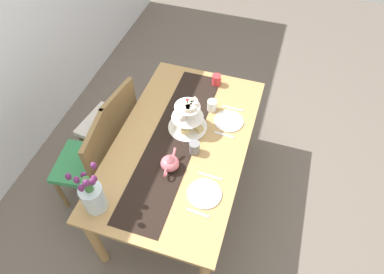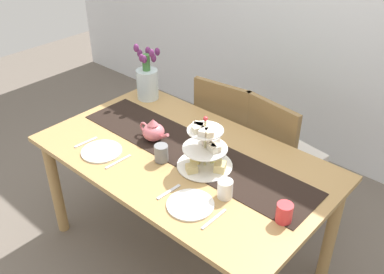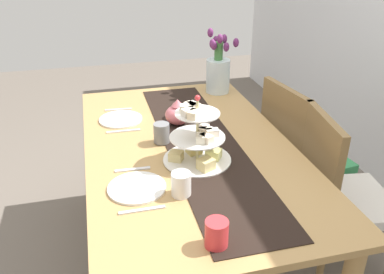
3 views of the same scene
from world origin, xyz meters
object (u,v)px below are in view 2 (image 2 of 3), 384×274
object	(u,v)px
chair_right	(279,152)
teapot	(153,131)
tulip_vase	(147,80)
mug_white_text	(225,189)
dinner_plate_left	(102,151)
dinner_plate_right	(190,205)
knife_left	(118,162)
mug_grey	(161,153)
dining_table	(184,170)
fork_right	(169,192)
knife_right	(214,219)
mug_orange	(284,213)
chair_left	(228,130)
tiered_cake_stand	(206,151)
fork_left	(86,142)

from	to	relation	value
chair_right	teapot	distance (m)	0.89
tulip_vase	mug_white_text	world-z (taller)	tulip_vase
dinner_plate_left	dinner_plate_right	distance (m)	0.68
knife_left	mug_grey	bearing A→B (deg)	44.86
teapot	mug_grey	world-z (taller)	teapot
dining_table	dinner_plate_right	size ratio (longest dim) A/B	7.18
tulip_vase	fork_right	size ratio (longest dim) A/B	2.62
knife_right	mug_orange	world-z (taller)	mug_orange
mug_white_text	fork_right	bearing A→B (deg)	-144.79
dinner_plate_left	mug_orange	bearing A→B (deg)	10.96
dining_table	dinner_plate_left	xyz separation A→B (m)	(-0.37, -0.29, 0.11)
chair_left	chair_right	size ratio (longest dim) A/B	1.00
chair_right	mug_orange	xyz separation A→B (m)	(0.49, -0.79, 0.29)
chair_left	tiered_cake_stand	size ratio (longest dim) A/B	2.99
chair_left	knife_right	size ratio (longest dim) A/B	5.35
knife_right	mug_orange	distance (m)	0.32
chair_right	knife_left	xyz separation A→B (m)	(-0.42, -0.99, 0.25)
dinner_plate_left	knife_right	xyz separation A→B (m)	(0.82, 0.00, -0.00)
dining_table	teapot	xyz separation A→B (m)	(-0.24, 0.00, 0.16)
chair_right	knife_left	distance (m)	1.11
chair_left	knife_left	xyz separation A→B (m)	(-0.00, -0.99, 0.25)
tulip_vase	fork_left	bearing A→B (deg)	-77.00
dinner_plate_right	fork_right	xyz separation A→B (m)	(-0.14, 0.00, -0.00)
dinner_plate_left	mug_white_text	bearing A→B (deg)	11.94
chair_left	tiered_cake_stand	bearing A→B (deg)	-61.85
dinner_plate_right	mug_white_text	world-z (taller)	mug_white_text
tiered_cake_stand	knife_left	world-z (taller)	tiered_cake_stand
teapot	tiered_cake_stand	bearing A→B (deg)	0.23
chair_right	mug_white_text	bearing A→B (deg)	-77.33
dinner_plate_left	mug_grey	world-z (taller)	mug_grey
fork_right	mug_white_text	xyz separation A→B (m)	(0.23, 0.16, 0.04)
knife_left	mug_white_text	bearing A→B (deg)	14.65
chair_right	fork_right	xyz separation A→B (m)	(-0.04, -0.99, 0.25)
chair_left	knife_left	distance (m)	1.02
knife_right	mug_grey	world-z (taller)	mug_grey
teapot	knife_right	distance (m)	0.75
knife_left	dinner_plate_right	world-z (taller)	dinner_plate_right
dining_table	dinner_plate_right	distance (m)	0.43
dining_table	mug_grey	size ratio (longest dim) A/B	17.38
dining_table	tiered_cake_stand	xyz separation A→B (m)	(0.16, 0.00, 0.20)
knife_right	fork_left	bearing A→B (deg)	180.00
chair_right	knife_right	bearing A→B (deg)	-75.84
chair_right	knife_right	size ratio (longest dim) A/B	5.35
dinner_plate_left	knife_left	size ratio (longest dim) A/B	1.35
dining_table	tiered_cake_stand	distance (m)	0.26
chair_left	mug_orange	bearing A→B (deg)	-40.83
mug_orange	knife_left	bearing A→B (deg)	-167.36
mug_white_text	fork_left	bearing A→B (deg)	-169.94
knife_left	knife_right	distance (m)	0.68
mug_orange	mug_white_text	bearing A→B (deg)	-171.52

